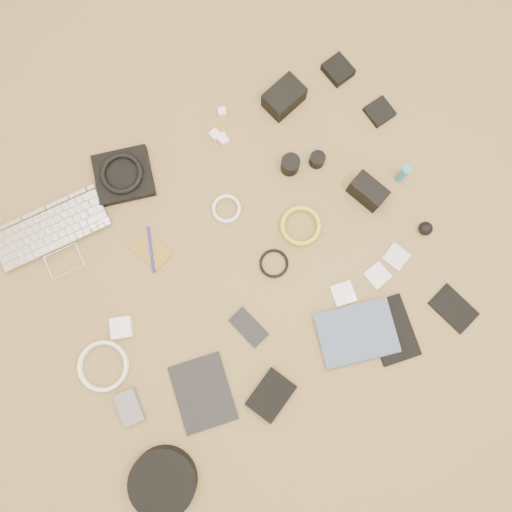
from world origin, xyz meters
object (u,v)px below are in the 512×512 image
laptop (58,243)px  headphone_case (163,482)px  tablet (203,393)px  dslr_camera (284,97)px  phone (249,327)px  paperback (364,361)px

laptop → headphone_case: headphone_case is taller
laptop → tablet: (0.19, -0.66, -0.01)m
laptop → headphone_case: size_ratio=1.82×
dslr_camera → tablet: bearing=-148.1°
dslr_camera → phone: (-0.48, -0.62, -0.03)m
tablet → paperback: paperback is taller
phone → headphone_case: headphone_case is taller
tablet → paperback: (0.50, -0.16, 0.01)m
laptop → dslr_camera: (0.90, 0.07, 0.02)m
tablet → headphone_case: (-0.23, -0.17, 0.02)m
laptop → tablet: 0.69m
dslr_camera → laptop: bearing=170.6°
headphone_case → paperback: 0.73m
dslr_camera → headphone_case: size_ratio=0.63×
dslr_camera → phone: 0.79m
headphone_case → phone: bearing=31.8°
phone → paperback: bearing=-60.3°
phone → paperback: (0.27, -0.28, 0.01)m
dslr_camera → phone: dslr_camera is taller
tablet → laptop: bearing=117.5°
laptop → dslr_camera: 0.91m
phone → dslr_camera: bearing=37.2°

